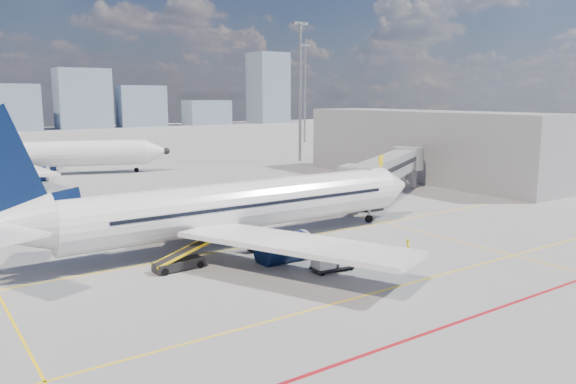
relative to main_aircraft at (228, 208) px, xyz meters
name	(u,v)px	position (x,y,z in m)	size (l,w,h in m)	color
ground	(323,267)	(2.77, -8.85, -3.22)	(420.00, 420.00, 0.00)	gray
apron_markings	(353,284)	(2.19, -12.76, -3.21)	(90.00, 35.12, 0.01)	yellow
jet_bridge	(390,168)	(26.27, 8.06, 0.52)	(23.55, 15.78, 6.30)	gray
terminal_block	(426,145)	(42.71, 17.15, 1.78)	(10.00, 42.00, 10.00)	gray
floodlight_mast_ne	(300,88)	(40.77, 46.15, 10.37)	(3.20, 0.61, 25.45)	gray
floodlight_mast_far	(305,91)	(67.77, 81.15, 10.37)	(3.20, 0.61, 25.45)	gray
main_aircraft	(228,208)	(0.00, 0.00, 0.00)	(40.96, 35.70, 11.94)	white
second_aircraft	(30,155)	(-5.02, 53.82, 0.00)	(40.25, 34.24, 12.13)	white
baggage_tug	(350,257)	(4.52, -9.72, -2.55)	(2.30, 1.87, 1.41)	white
cargo_dolly	(333,258)	(2.86, -9.83, -2.29)	(3.21, 1.65, 1.70)	black
belt_loader	(180,262)	(-5.81, -3.42, -2.67)	(5.24, 1.62, 2.12)	black
ramp_worker	(408,248)	(9.50, -10.70, -2.46)	(0.55, 0.36, 1.52)	yellow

